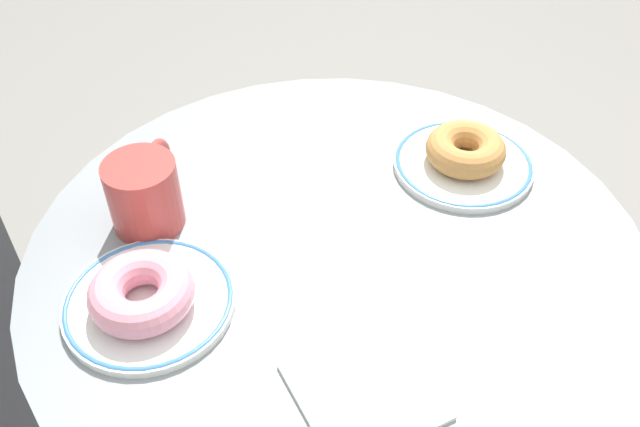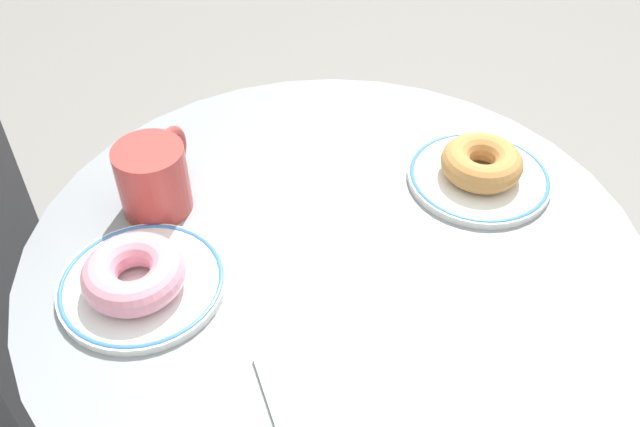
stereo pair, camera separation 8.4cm
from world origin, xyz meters
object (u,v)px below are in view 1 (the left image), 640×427
plate_right (463,164)px  donut_pink_frosted (142,293)px  coffee_mug (145,193)px  paper_napkin (364,391)px  donut_old_fashioned (466,149)px  plate_left (149,302)px  cafe_table (334,360)px

plate_right → donut_pink_frosted: donut_pink_frosted is taller
donut_pink_frosted → coffee_mug: bearing=67.8°
paper_napkin → coffee_mug: 0.37m
donut_old_fashioned → coffee_mug: coffee_mug is taller
plate_left → paper_napkin: 0.26m
donut_pink_frosted → paper_napkin: (0.16, -0.21, -0.03)m
plate_right → donut_pink_frosted: size_ratio=1.65×
plate_right → donut_pink_frosted: 0.47m
cafe_table → plate_right: 0.34m
plate_left → donut_old_fashioned: size_ratio=1.78×
cafe_table → plate_left: (-0.23, 0.03, 0.25)m
donut_old_fashioned → paper_napkin: bearing=-143.3°
cafe_table → coffee_mug: (-0.18, 0.16, 0.29)m
plate_left → plate_right: (0.47, 0.02, -0.00)m
cafe_table → coffee_mug: coffee_mug is taller
cafe_table → donut_old_fashioned: (0.23, 0.04, 0.27)m
cafe_table → paper_napkin: bearing=-113.6°
paper_napkin → plate_left: bearing=124.4°
donut_pink_frosted → plate_left: bearing=41.0°
paper_napkin → coffee_mug: (-0.10, 0.35, 0.04)m
plate_left → coffee_mug: (0.05, 0.13, 0.04)m
plate_right → donut_pink_frosted: (-0.47, -0.02, 0.03)m
donut_pink_frosted → paper_napkin: donut_pink_frosted is taller
plate_left → plate_right: same height
cafe_table → donut_old_fashioned: donut_old_fashioned is taller
coffee_mug → paper_napkin: bearing=-74.3°
plate_left → plate_right: size_ratio=1.00×
plate_left → donut_pink_frosted: donut_pink_frosted is taller
cafe_table → coffee_mug: bearing=138.4°
cafe_table → donut_pink_frosted: (-0.24, 0.02, 0.27)m
donut_pink_frosted → donut_old_fashioned: bearing=2.8°
coffee_mug → cafe_table: bearing=-41.6°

